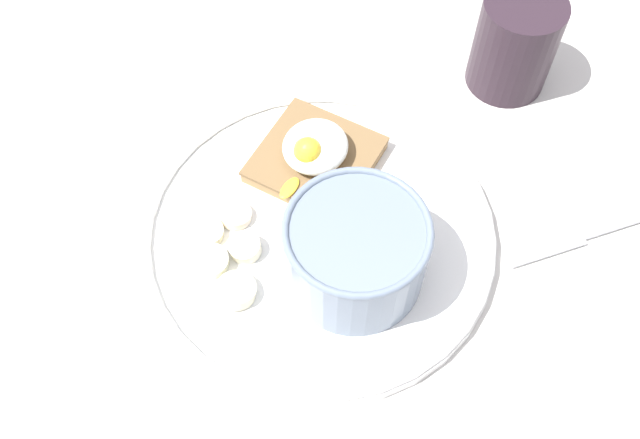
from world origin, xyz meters
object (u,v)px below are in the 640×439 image
oatmeal_bowl (356,252)px  coffee_mug (515,42)px  toast_slice (315,159)px  banana_slice_left (212,261)px  banana_slice_inner (236,290)px  banana_slice_front (245,248)px  knife (578,238)px  poached_egg (314,148)px  banana_slice_back (207,232)px  banana_slice_right (236,215)px

oatmeal_bowl → coffee_mug: (27.05, -3.65, 0.22)cm
toast_slice → banana_slice_left: bearing=167.7°
oatmeal_bowl → banana_slice_inner: oatmeal_bowl is taller
oatmeal_bowl → coffee_mug: 27.29cm
banana_slice_front → knife: 28.45cm
poached_egg → banana_slice_inner: 14.30cm
banana_slice_back → coffee_mug: 33.80cm
knife → poached_egg: bearing=99.6°
toast_slice → banana_slice_right: bearing=156.9°
banana_slice_left → banana_slice_right: bearing=7.7°
poached_egg → banana_slice_right: poached_egg is taller
oatmeal_bowl → knife: size_ratio=1.11×
banana_slice_right → banana_slice_inner: 7.26cm
banana_slice_left → banana_slice_inner: 3.38cm
oatmeal_bowl → banana_slice_front: bearing=104.3°
banana_slice_right → coffee_mug: (26.84, -14.99, 3.41)cm
toast_slice → oatmeal_bowl: bearing=-136.9°
oatmeal_bowl → banana_slice_left: 12.01cm
banana_slice_left → knife: bearing=-57.4°
toast_slice → banana_slice_front: (-10.67, 1.09, -0.11)cm
banana_slice_front → banana_slice_back: bearing=91.4°
banana_slice_front → banana_slice_inner: bearing=-160.0°
banana_slice_left → banana_slice_inner: (-1.35, -3.10, -0.08)cm
coffee_mug → knife: bearing=-141.4°
banana_slice_right → knife: size_ratio=0.36×
banana_slice_front → banana_slice_back: (-0.09, 3.70, -0.18)cm
poached_egg → banana_slice_right: (-7.94, 3.47, -2.27)cm
banana_slice_front → coffee_mug: size_ratio=0.28×
banana_slice_front → knife: (14.41, -24.50, -1.28)cm
oatmeal_bowl → banana_slice_inner: size_ratio=2.71×
toast_slice → banana_slice_right: 8.90cm
banana_slice_back → banana_slice_right: (2.58, -1.30, -0.02)cm
banana_slice_back → coffee_mug: coffee_mug is taller
toast_slice → banana_slice_back: toast_slice is taller
banana_slice_front → knife: size_ratio=0.29×
banana_slice_front → banana_slice_back: banana_slice_front is taller
toast_slice → poached_egg: (-0.23, 0.02, 1.95)cm
toast_slice → banana_slice_left: (-13.04, 2.83, -0.02)cm
banana_slice_right → toast_slice: bearing=-23.1°
poached_egg → coffee_mug: coffee_mug is taller
oatmeal_bowl → toast_slice: size_ratio=1.12×
banana_slice_left → banana_slice_back: bearing=40.6°
oatmeal_bowl → banana_slice_left: size_ratio=2.80×
poached_egg → banana_slice_left: bearing=167.6°
banana_slice_right → banana_slice_inner: size_ratio=0.87×
toast_slice → banana_slice_back: 11.78cm
banana_slice_front → banana_slice_left: banana_slice_left is taller
banana_slice_back → toast_slice: bearing=-24.0°
banana_slice_left → knife: 31.18cm
knife → banana_slice_left: bearing=122.6°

